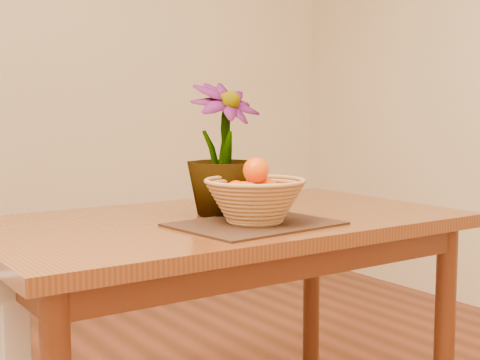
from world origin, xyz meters
TOP-DOWN VIEW (x-y plane):
  - wall_back at (0.00, 2.25)m, footprint 4.00×0.02m
  - table at (0.00, 0.30)m, footprint 1.40×0.80m
  - placemat at (-0.01, 0.13)m, footprint 0.45×0.36m
  - wicker_basket at (-0.01, 0.13)m, footprint 0.28×0.28m
  - orange_pile at (-0.00, 0.13)m, footprint 0.18×0.17m
  - potted_plant at (0.02, 0.33)m, footprint 0.24×0.24m

SIDE VIEW (x-z plane):
  - table at x=0.00m, z-range 0.29..1.04m
  - placemat at x=-0.01m, z-range 0.75..0.76m
  - wicker_basket at x=-0.01m, z-range 0.76..0.87m
  - orange_pile at x=0.00m, z-range 0.78..0.91m
  - potted_plant at x=0.02m, z-range 0.75..1.15m
  - wall_back at x=0.00m, z-range 0.00..2.70m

